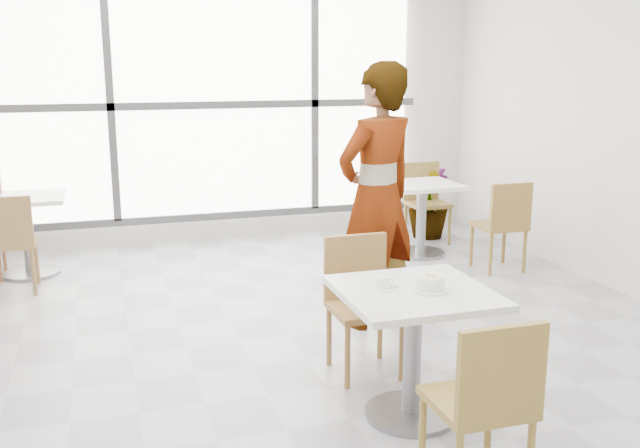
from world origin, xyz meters
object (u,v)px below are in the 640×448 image
object	(u,v)px
chair_far	(361,294)
person	(377,197)
coffee_cup	(384,284)
bg_chair_right_far	(425,196)
oatmeal_bowl	(430,283)
main_table	(413,329)
bg_table_right	(421,208)
bg_chair_right_near	(504,220)
bg_table_left	(27,224)
bg_chair_left_near	(9,238)
plant_right	(429,202)
chair_near	(487,396)

from	to	relation	value
chair_far	person	distance (m)	0.96
coffee_cup	bg_chair_right_far	distance (m)	4.11
oatmeal_bowl	main_table	bearing A→B (deg)	149.18
main_table	bg_table_right	distance (m)	3.48
chair_far	person	xyz separation A→B (m)	(0.40, 0.73, 0.48)
person	bg_chair_right_near	world-z (taller)	person
coffee_cup	person	world-z (taller)	person
bg_table_left	bg_table_right	world-z (taller)	same
bg_chair_left_near	coffee_cup	bearing A→B (deg)	126.90
bg_table_right	plant_right	xyz separation A→B (m)	(0.40, 0.64, -0.08)
coffee_cup	plant_right	world-z (taller)	plant_right
coffee_cup	bg_table_left	world-z (taller)	coffee_cup
person	bg_chair_right_far	bearing A→B (deg)	-145.72
chair_far	bg_chair_left_near	world-z (taller)	same
plant_right	chair_far	bearing A→B (deg)	-122.74
chair_far	coffee_cup	size ratio (longest dim) A/B	5.47
bg_table_right	plant_right	bearing A→B (deg)	58.46
coffee_cup	main_table	bearing A→B (deg)	-20.64
chair_near	bg_chair_right_near	size ratio (longest dim) A/B	1.00
plant_right	chair_near	bearing A→B (deg)	-112.97
bg_table_left	oatmeal_bowl	bearing A→B (deg)	-57.10
person	chair_near	bearing A→B (deg)	58.64
bg_table_right	bg_chair_right_near	distance (m)	0.93
coffee_cup	bg_table_right	world-z (taller)	coffee_cup
oatmeal_bowl	person	xyz separation A→B (m)	(0.28, 1.47, 0.19)
bg_table_left	bg_chair_right_far	world-z (taller)	bg_chair_right_far
chair_far	bg_chair_right_near	world-z (taller)	same
oatmeal_bowl	chair_near	bearing A→B (deg)	-95.88
bg_table_right	chair_near	bearing A→B (deg)	-111.44
main_table	oatmeal_bowl	distance (m)	0.28
bg_chair_left_near	bg_chair_right_near	distance (m)	4.42
bg_chair_right_far	plant_right	size ratio (longest dim) A/B	1.06
chair_near	person	xyz separation A→B (m)	(0.36, 2.22, 0.48)
coffee_cup	plant_right	xyz separation A→B (m)	(2.09, 3.71, -0.37)
main_table	plant_right	world-z (taller)	plant_right
coffee_cup	plant_right	bearing A→B (deg)	60.67
bg_table_left	bg_chair_right_near	bearing A→B (deg)	-16.26
bg_table_right	chair_far	bearing A→B (deg)	-123.06
coffee_cup	bg_chair_left_near	bearing A→B (deg)	126.90
main_table	bg_chair_right_near	world-z (taller)	bg_chair_right_near
chair_near	bg_chair_right_near	bearing A→B (deg)	-122.76
bg_table_left	person	bearing A→B (deg)	-39.32
main_table	oatmeal_bowl	bearing A→B (deg)	-30.82
oatmeal_bowl	bg_chair_left_near	bearing A→B (deg)	128.68
oatmeal_bowl	coffee_cup	distance (m)	0.25
main_table	bg_table_right	size ratio (longest dim) A/B	1.07
bg_chair_left_near	plant_right	size ratio (longest dim) A/B	1.06
bg_chair_right_near	coffee_cup	bearing A→B (deg)	46.41
bg_chair_left_near	chair_near	bearing A→B (deg)	121.86
main_table	plant_right	distance (m)	4.24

